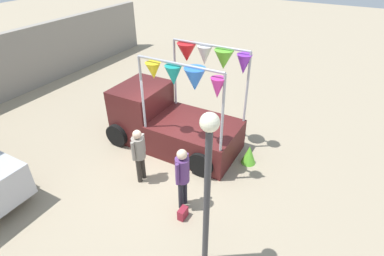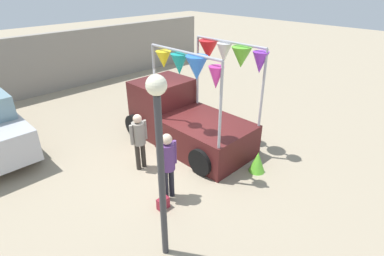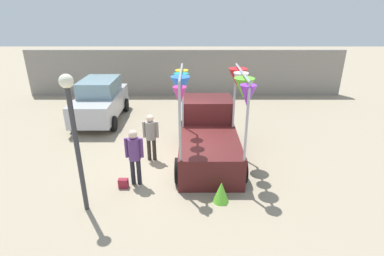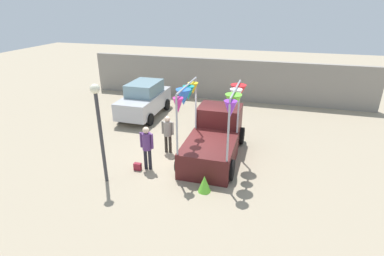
% 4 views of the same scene
% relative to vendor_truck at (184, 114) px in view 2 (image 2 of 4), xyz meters
% --- Properties ---
extents(ground_plane, '(60.00, 60.00, 0.00)m').
position_rel_vendor_truck_xyz_m(ground_plane, '(-0.97, -0.61, -0.94)').
color(ground_plane, gray).
extents(vendor_truck, '(2.46, 4.08, 3.20)m').
position_rel_vendor_truck_xyz_m(vendor_truck, '(0.00, 0.00, 0.00)').
color(vendor_truck, '#4C1919').
rests_on(vendor_truck, ground).
extents(person_customer, '(0.53, 0.34, 1.73)m').
position_rel_vendor_truck_xyz_m(person_customer, '(-2.21, -1.82, 0.11)').
color(person_customer, black).
rests_on(person_customer, ground).
extents(person_vendor, '(0.53, 0.34, 1.63)m').
position_rel_vendor_truck_xyz_m(person_vendor, '(-1.94, -0.32, 0.05)').
color(person_vendor, '#2D2823').
rests_on(person_vendor, ground).
extents(handbag, '(0.28, 0.16, 0.28)m').
position_rel_vendor_truck_xyz_m(handbag, '(-2.56, -2.02, -0.80)').
color(handbag, maroon).
rests_on(handbag, ground).
extents(street_lamp, '(0.32, 0.32, 3.56)m').
position_rel_vendor_truck_xyz_m(street_lamp, '(-3.32, -2.99, 1.42)').
color(street_lamp, '#333338').
rests_on(street_lamp, ground).
extents(brick_boundary_wall, '(18.00, 0.36, 2.60)m').
position_rel_vendor_truck_xyz_m(brick_boundary_wall, '(-0.97, 7.71, 0.36)').
color(brick_boundary_wall, gray).
rests_on(brick_boundary_wall, ground).
extents(folded_kite_bundle_lime, '(0.60, 0.60, 0.60)m').
position_rel_vendor_truck_xyz_m(folded_kite_bundle_lime, '(0.21, -2.68, -0.64)').
color(folded_kite_bundle_lime, '#66CC33').
rests_on(folded_kite_bundle_lime, ground).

